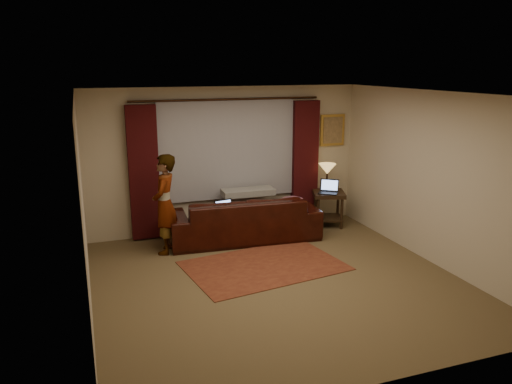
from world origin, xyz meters
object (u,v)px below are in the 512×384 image
laptop_sofa (227,208)px  tiffany_lamp (327,177)px  end_table (328,209)px  laptop_table (328,187)px  sofa (243,210)px  person (165,204)px

laptop_sofa → tiffany_lamp: (2.09, 0.45, 0.28)m
end_table → laptop_table: bearing=-123.3°
end_table → tiffany_lamp: size_ratio=1.27×
laptop_table → end_table: bearing=92.5°
sofa → laptop_table: sofa is taller
laptop_sofa → laptop_table: bearing=-3.8°
laptop_sofa → tiffany_lamp: bearing=1.3°
sofa → person: size_ratio=1.60×
end_table → laptop_table: size_ratio=1.77×
laptop_sofa → person: bearing=169.8°
end_table → person: bearing=-173.2°
laptop_table → person: size_ratio=0.23×
laptop_sofa → tiffany_lamp: 2.16m
laptop_sofa → tiffany_lamp: tiffany_lamp is taller
end_table → laptop_table: (-0.07, -0.11, 0.45)m
person → tiffany_lamp: bearing=120.9°
tiffany_lamp → sofa: bearing=-170.9°
laptop_sofa → end_table: 2.15m
laptop_sofa → person: (-1.03, -0.01, 0.17)m
laptop_table → sofa: bearing=-141.6°
person → sofa: bearing=120.2°
end_table → tiffany_lamp: bearing=89.9°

